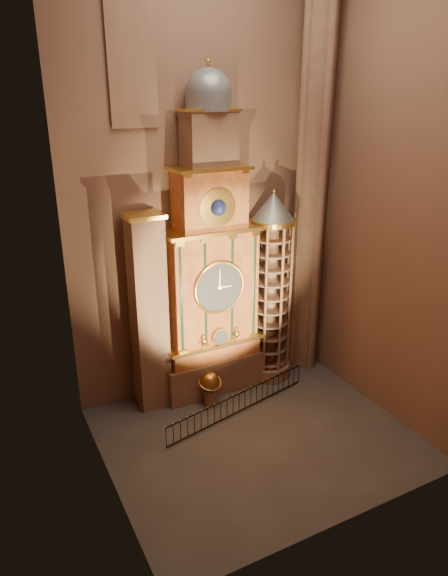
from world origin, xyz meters
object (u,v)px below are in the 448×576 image
astronomical_clock (211,274)px  iron_railing (239,403)px  portrait_tower (149,314)px  stair_turret (270,290)px  celestial_globe (210,385)px

astronomical_clock → iron_railing: bearing=-86.8°
portrait_tower → astronomical_clock: bearing=-0.3°
astronomical_clock → stair_turret: size_ratio=1.55×
stair_turret → celestial_globe: bearing=-165.5°
celestial_globe → iron_railing: 1.83m
iron_railing → stair_turret: bearing=38.1°
stair_turret → astronomical_clock: bearing=175.7°
astronomical_clock → iron_railing: astronomical_clock is taller
astronomical_clock → celestial_globe: size_ratio=9.38×
portrait_tower → iron_railing: 6.46m
stair_turret → iron_railing: stair_turret is taller
celestial_globe → iron_railing: (0.91, -1.52, -0.46)m
stair_turret → portrait_tower: bearing=177.7°
portrait_tower → celestial_globe: portrait_tower is taller
astronomical_clock → portrait_tower: 3.73m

